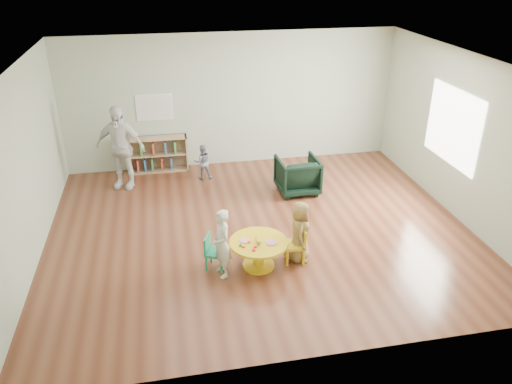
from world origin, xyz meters
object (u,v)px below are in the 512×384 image
activity_table (259,249)px  armchair (297,175)px  kid_chair_left (213,251)px  kid_chair_right (297,244)px  toddler (203,162)px  child_right (300,232)px  child_left (222,244)px  bookshelf (158,154)px  adult_caretaker (120,147)px

activity_table → armchair: armchair is taller
kid_chair_left → armchair: armchair is taller
kid_chair_right → toddler: 3.47m
kid_chair_right → child_right: bearing=-42.0°
armchair → child_left: bearing=51.8°
kid_chair_right → bookshelf: 4.37m
activity_table → kid_chair_right: size_ratio=1.52×
kid_chair_right → child_left: size_ratio=0.55×
bookshelf → child_left: size_ratio=1.15×
kid_chair_left → toddler: toddler is taller
activity_table → kid_chair_right: bearing=2.5°
armchair → toddler: size_ratio=1.06×
kid_chair_left → toddler: size_ratio=0.73×
child_left → adult_caretaker: bearing=-168.5°
activity_table → bookshelf: 4.15m
kid_chair_left → bookshelf: (-0.72, 3.82, 0.08)m
armchair → toddler: toddler is taller
adult_caretaker → toddler: bearing=22.5°
activity_table → child_right: child_right is taller
kid_chair_left → kid_chair_right: 1.26m
kid_chair_right → adult_caretaker: 4.22m
adult_caretaker → kid_chair_left: bearing=-45.8°
adult_caretaker → activity_table: bearing=-37.4°
kid_chair_left → bookshelf: bearing=-146.2°
armchair → child_left: (-1.79, -2.44, 0.17)m
activity_table → kid_chair_left: bearing=171.3°
kid_chair_right → child_right: size_ratio=0.59×
child_left → toddler: child_left is taller
bookshelf → kid_chair_right: bearing=-63.0°
kid_chair_right → child_left: child_left is taller
kid_chair_left → bookshelf: 3.88m
child_right → toddler: child_right is taller
kid_chair_left → adult_caretaker: bearing=-132.6°
toddler → adult_caretaker: bearing=4.0°
armchair → child_right: size_ratio=0.80×
bookshelf → child_right: child_right is taller
kid_chair_left → adult_caretaker: 3.49m
child_left → child_right: size_ratio=1.07×
kid_chair_right → armchair: armchair is taller
kid_chair_left → adult_caretaker: size_ratio=0.32×
kid_chair_left → child_right: bearing=111.4°
child_left → toddler: size_ratio=1.42×
adult_caretaker → child_right: bearing=-29.5°
activity_table → child_left: 0.60m
child_left → adult_caretaker: 3.68m
activity_table → child_right: (0.64, 0.06, 0.19)m
armchair → child_right: 2.36m
kid_chair_left → kid_chair_right: size_ratio=0.93×
child_left → activity_table: bearing=86.8°
toddler → adult_caretaker: adult_caretaker is taller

